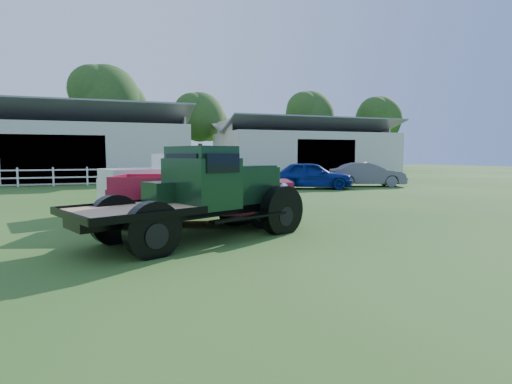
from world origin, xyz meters
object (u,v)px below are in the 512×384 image
object	(u,v)px
red_pickup	(204,191)
misc_car_grey	(367,174)
vintage_flatbed	(198,193)
white_pickup	(178,182)
misc_car_blue	(311,175)

from	to	relation	value
red_pickup	misc_car_grey	bearing A→B (deg)	56.02
vintage_flatbed	white_pickup	bearing A→B (deg)	63.11
misc_car_blue	white_pickup	bearing A→B (deg)	149.29
red_pickup	vintage_flatbed	bearing A→B (deg)	-88.45
red_pickup	white_pickup	xyz separation A→B (m)	(-0.29, 3.32, 0.05)
red_pickup	misc_car_grey	distance (m)	16.06
red_pickup	white_pickup	bearing A→B (deg)	111.85
vintage_flatbed	misc_car_grey	distance (m)	17.84
misc_car_blue	vintage_flatbed	bearing A→B (deg)	165.65
vintage_flatbed	misc_car_blue	xyz separation A→B (m)	(8.89, 11.75, -0.29)
vintage_flatbed	misc_car_blue	world-z (taller)	vintage_flatbed
white_pickup	misc_car_blue	xyz separation A→B (m)	(8.61, 6.38, -0.19)
misc_car_blue	misc_car_grey	world-z (taller)	misc_car_blue
white_pickup	red_pickup	bearing A→B (deg)	-101.28
vintage_flatbed	misc_car_grey	size ratio (longest dim) A/B	1.20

